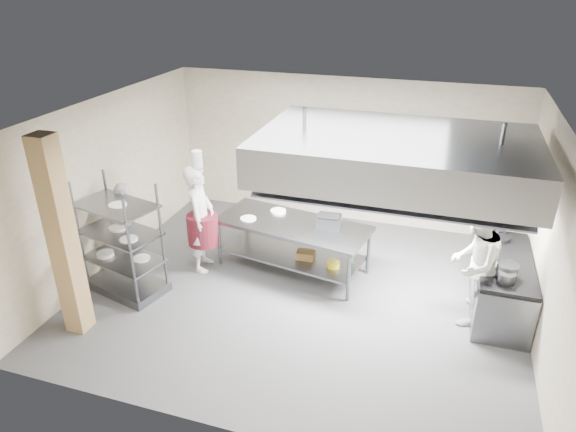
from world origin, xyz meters
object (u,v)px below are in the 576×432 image
(pass_rack, at_px, (121,239))
(chef_head, at_px, (200,219))
(island, at_px, (293,246))
(cooking_range, at_px, (500,286))
(chef_line, at_px, (474,264))
(griddle, at_px, (329,222))
(stockpot, at_px, (507,270))
(chef_plating, at_px, (129,229))

(pass_rack, height_order, chef_head, chef_head)
(island, xyz_separation_m, pass_rack, (-2.44, -1.46, 0.50))
(cooking_range, distance_m, chef_line, 0.84)
(chef_head, relative_size, griddle, 4.79)
(stockpot, bearing_deg, island, 168.42)
(chef_head, distance_m, chef_line, 4.50)
(pass_rack, height_order, cooking_range, pass_rack)
(chef_plating, bearing_deg, stockpot, 63.48)
(chef_head, distance_m, griddle, 2.22)
(cooking_range, xyz_separation_m, stockpot, (-0.04, -0.53, 0.58))
(chef_head, height_order, chef_plating, chef_head)
(island, xyz_separation_m, chef_plating, (-2.64, -0.96, 0.40))
(island, xyz_separation_m, chef_line, (2.96, -0.58, 0.51))
(stockpot, bearing_deg, cooking_range, 86.17)
(chef_line, xyz_separation_m, stockpot, (0.44, -0.11, 0.04))
(chef_head, bearing_deg, chef_line, -104.55)
(pass_rack, bearing_deg, chef_plating, 125.89)
(island, relative_size, chef_head, 1.36)
(pass_rack, xyz_separation_m, stockpot, (5.84, 0.77, 0.04))
(island, xyz_separation_m, stockpot, (3.40, -0.70, 0.55))
(pass_rack, height_order, chef_plating, pass_rack)
(chef_line, xyz_separation_m, griddle, (-2.33, 0.62, 0.04))
(pass_rack, xyz_separation_m, cooking_range, (5.88, 1.30, -0.54))
(griddle, bearing_deg, cooking_range, -9.15)
(pass_rack, distance_m, chef_line, 5.47)
(pass_rack, xyz_separation_m, griddle, (3.07, 1.50, 0.05))
(chef_head, bearing_deg, island, -87.02)
(chef_plating, bearing_deg, island, 80.96)
(cooking_range, relative_size, chef_head, 1.03)
(island, relative_size, stockpot, 8.81)
(island, relative_size, pass_rack, 1.37)
(griddle, relative_size, stockpot, 1.35)
(pass_rack, distance_m, stockpot, 5.89)
(stockpot, bearing_deg, chef_head, 176.92)
(cooking_range, distance_m, stockpot, 0.79)
(griddle, bearing_deg, chef_line, -19.92)
(chef_line, distance_m, griddle, 2.41)
(chef_plating, relative_size, griddle, 4.24)
(chef_line, relative_size, griddle, 4.79)
(chef_plating, relative_size, stockpot, 5.73)
(cooking_range, bearing_deg, stockpot, -93.83)
(pass_rack, relative_size, chef_head, 0.99)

